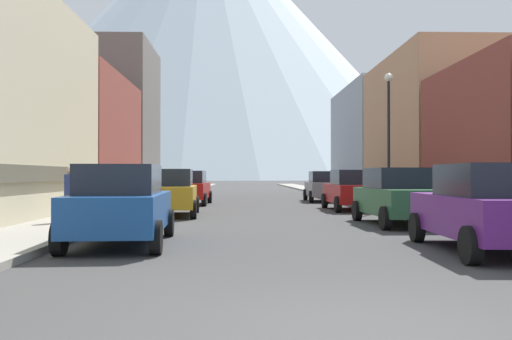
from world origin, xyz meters
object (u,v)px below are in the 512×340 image
(potted_plant_0, at_px, (91,200))
(streetlamp_right, at_px, (389,120))
(car_right_3, at_px, (324,186))
(car_left_0, at_px, (121,205))
(car_right_2, at_px, (352,190))
(car_right_0, at_px, (486,208))
(trash_bin_right, at_px, (497,206))
(pedestrian_0, at_px, (70,196))
(car_left_2, at_px, (190,188))
(car_left_1, at_px, (171,192))
(car_right_1, at_px, (398,196))

(potted_plant_0, xyz_separation_m, streetlamp_right, (12.35, 2.07, 3.39))
(streetlamp_right, bearing_deg, car_right_3, 100.37)
(car_left_0, distance_m, car_right_2, 14.22)
(car_left_0, height_order, potted_plant_0, car_left_0)
(car_right_0, relative_size, car_right_3, 1.01)
(trash_bin_right, distance_m, pedestrian_0, 12.63)
(car_left_0, height_order, streetlamp_right, streetlamp_right)
(potted_plant_0, bearing_deg, car_right_3, 44.34)
(car_left_2, distance_m, trash_bin_right, 16.70)
(pedestrian_0, bearing_deg, car_left_1, 61.01)
(car_left_1, distance_m, car_left_2, 8.01)
(car_left_1, distance_m, trash_bin_right, 11.42)
(car_left_2, bearing_deg, pedestrian_0, -101.14)
(car_right_1, bearing_deg, car_right_0, -90.01)
(pedestrian_0, distance_m, streetlamp_right, 14.00)
(streetlamp_right, bearing_deg, car_left_1, -163.04)
(car_right_1, bearing_deg, car_left_1, 152.17)
(car_left_0, height_order, trash_bin_right, car_left_0)
(car_right_0, height_order, pedestrian_0, pedestrian_0)
(car_left_0, xyz_separation_m, trash_bin_right, (10.15, 3.57, -0.26))
(car_left_1, relative_size, pedestrian_0, 2.71)
(car_right_2, xyz_separation_m, streetlamp_right, (1.55, -0.42, 3.09))
(car_right_3, bearing_deg, car_left_2, -156.81)
(car_left_2, height_order, car_right_0, same)
(pedestrian_0, bearing_deg, trash_bin_right, -3.69)
(streetlamp_right, bearing_deg, car_right_2, 164.96)
(car_left_1, xyz_separation_m, car_right_0, (7.59, -10.20, 0.00))
(car_right_1, bearing_deg, car_left_2, 122.30)
(car_right_2, xyz_separation_m, pedestrian_0, (-10.05, -7.63, 0.01))
(pedestrian_0, xyz_separation_m, streetlamp_right, (11.60, 7.22, 3.07))
(car_left_1, height_order, car_right_1, same)
(car_left_2, bearing_deg, car_left_0, -89.98)
(car_left_0, height_order, car_left_1, same)
(trash_bin_right, bearing_deg, streetlamp_right, 97.10)
(car_right_3, bearing_deg, car_left_0, -110.72)
(car_right_0, height_order, car_right_2, same)
(pedestrian_0, height_order, streetlamp_right, streetlamp_right)
(car_left_1, bearing_deg, potted_plant_0, 167.42)
(car_right_1, height_order, pedestrian_0, pedestrian_0)
(car_left_0, distance_m, potted_plant_0, 10.06)
(car_right_2, height_order, streetlamp_right, streetlamp_right)
(car_right_0, distance_m, pedestrian_0, 11.59)
(car_right_3, bearing_deg, pedestrian_0, -122.63)
(car_left_1, relative_size, car_right_1, 1.01)
(car_right_1, xyz_separation_m, car_right_3, (0.00, 15.28, 0.00))
(car_left_0, bearing_deg, car_right_1, 32.32)
(car_right_3, relative_size, streetlamp_right, 0.76)
(car_left_2, bearing_deg, car_right_3, 23.19)
(car_left_1, relative_size, car_right_3, 1.01)
(car_left_2, relative_size, car_right_3, 1.00)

